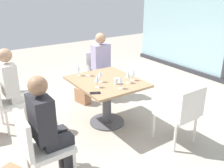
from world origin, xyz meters
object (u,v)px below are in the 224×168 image
Objects in this scene: person_front_right at (48,125)px; wine_glass_3 at (78,68)px; cell_phone_on_table at (95,93)px; wine_glass_1 at (120,80)px; person_far_left at (102,62)px; person_front_left at (14,85)px; chair_front_right at (40,144)px; chair_far_left at (100,71)px; chair_front_left at (8,99)px; coffee_cup at (117,81)px; dining_table_main at (107,92)px; wine_glass_2 at (88,68)px; wine_glass_4 at (133,72)px; wine_glass_5 at (128,75)px; wine_glass_0 at (100,74)px; chair_far_right at (182,112)px; handbag_1 at (83,96)px; wine_glass_6 at (97,79)px.

person_front_right is 1.49m from wine_glass_3.
wine_glass_1 is at bearing 108.63° from cell_phone_on_table.
person_front_left is (0.24, -1.72, 0.00)m from person_far_left.
person_front_right is 0.89m from cell_phone_on_table.
chair_front_right is 1.00× the size of chair_far_left.
chair_front_left is at bearing -175.53° from person_front_right.
person_far_left is 1.24m from coffee_cup.
dining_table_main is 0.32m from coffee_cup.
cell_phone_on_table is at bearing 42.01° from chair_front_left.
chair_front_right is at bearing -90.00° from person_front_right.
wine_glass_2 is 1.00× the size of wine_glass_4.
wine_glass_5 is 0.61m from cell_phone_on_table.
person_front_right is at bearing 4.47° from chair_front_left.
cell_phone_on_table is (-0.38, 0.92, 0.24)m from chair_front_right.
chair_front_right is 4.70× the size of wine_glass_3.
wine_glass_5 is (0.26, 0.32, 0.00)m from wine_glass_0.
cell_phone_on_table is at bearing 115.03° from person_front_right.
person_far_left reaches higher than wine_glass_1.
chair_far_left is at bearing 159.34° from wine_glass_1.
person_front_right is 6.81× the size of wine_glass_0.
coffee_cup is at bearing -20.83° from chair_far_left.
chair_far_right is at bearing 79.09° from chair_front_right.
chair_far_left is 1.67m from cell_phone_on_table.
person_front_right reaches higher than wine_glass_1.
person_far_left is (-1.99, 0.00, 0.20)m from chair_far_right.
wine_glass_4 is at bearing 39.06° from wine_glass_2.
coffee_cup is (1.25, -0.48, 0.28)m from chair_far_left.
wine_glass_5 is at bearing 122.55° from cell_phone_on_table.
handbag_1 is (-1.58, 1.34, -0.36)m from chair_front_right.
wine_glass_0 reaches higher than coffee_cup.
chair_far_left is at bearing 133.69° from chair_front_right.
handbag_1 is (-1.15, -0.17, -0.72)m from wine_glass_5.
chair_front_right is at bearing -100.91° from chair_far_right.
wine_glass_1 and wine_glass_3 have the same top height.
cell_phone_on_table is (1.02, 0.92, 0.24)m from chair_front_left.
person_front_left is 6.81× the size of wine_glass_2.
chair_front_left is at bearing -122.39° from wine_glass_5.
chair_front_right is 4.70× the size of wine_glass_4.
wine_glass_1 is 1.28× the size of cell_phone_on_table.
chair_front_left is 1.72m from wine_glass_1.
wine_glass_2 and wine_glass_3 have the same top height.
wine_glass_1 is at bearing 47.37° from wine_glass_6.
person_front_left is at bearing -122.75° from wine_glass_0.
dining_table_main is 1.27× the size of chair_front_right.
dining_table_main is at bearing -123.04° from wine_glass_4.
chair_front_left is 0.23m from person_front_left.
dining_table_main is at bearing -168.14° from coffee_cup.
wine_glass_3 is at bearing -51.67° from chair_far_left.
person_far_left is 6.81× the size of wine_glass_5.
person_front_right is 8.75× the size of cell_phone_on_table.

